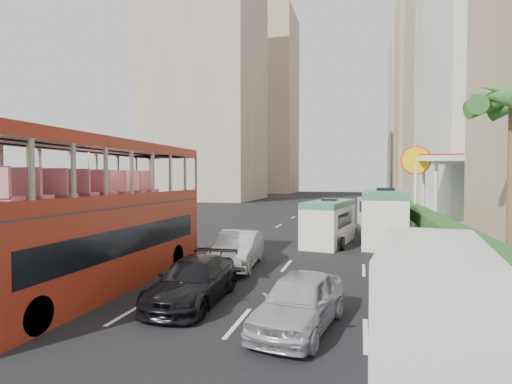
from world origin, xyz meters
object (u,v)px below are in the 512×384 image
(car_black, at_px, (194,302))
(panel_van_near, at_px, (432,291))
(double_decker_bus, at_px, (99,214))
(minibus_far, at_px, (385,217))
(car_silver_lane_b, at_px, (300,328))
(panel_van_far, at_px, (376,213))
(minibus_near, at_px, (329,222))
(van_asset, at_px, (339,232))
(shell_station, at_px, (456,191))
(car_silver_lane_a, at_px, (237,267))

(car_black, height_order, panel_van_near, panel_van_near)
(double_decker_bus, height_order, minibus_far, double_decker_bus)
(car_silver_lane_b, xyz_separation_m, panel_van_far, (2.61, 22.29, 1.08))
(car_black, distance_m, panel_van_near, 6.73)
(minibus_near, bearing_deg, minibus_far, 30.78)
(car_silver_lane_b, relative_size, panel_van_far, 0.75)
(van_asset, relative_size, panel_van_far, 0.78)
(van_asset, bearing_deg, minibus_near, -99.53)
(double_decker_bus, bearing_deg, minibus_far, 51.24)
(van_asset, xyz_separation_m, minibus_near, (-0.27, -5.43, 1.24))
(double_decker_bus, distance_m, car_black, 4.59)
(minibus_far, height_order, shell_station, shell_station)
(panel_van_far, height_order, shell_station, shell_station)
(car_silver_lane_b, bearing_deg, van_asset, 99.64)
(panel_van_far, bearing_deg, car_silver_lane_a, -118.72)
(car_black, xyz_separation_m, shell_station, (12.23, 23.67, 2.75))
(panel_van_far, bearing_deg, van_asset, -133.80)
(double_decker_bus, bearing_deg, car_black, -10.06)
(minibus_near, bearing_deg, panel_van_far, 81.77)
(minibus_near, height_order, shell_station, shell_station)
(minibus_near, relative_size, panel_van_near, 0.98)
(shell_station, bearing_deg, car_silver_lane_a, -123.42)
(shell_station, bearing_deg, panel_van_near, -102.94)
(double_decker_bus, xyz_separation_m, van_asset, (7.18, 16.73, -2.53))
(shell_station, bearing_deg, car_silver_lane_b, -109.43)
(panel_van_far, bearing_deg, minibus_near, -115.49)
(double_decker_bus, distance_m, car_silver_lane_b, 7.88)
(shell_station, bearing_deg, panel_van_far, -156.76)
(car_silver_lane_b, height_order, van_asset, car_silver_lane_b)
(car_silver_lane_b, bearing_deg, panel_van_far, 92.88)
(minibus_near, relative_size, minibus_far, 0.81)
(minibus_near, height_order, panel_van_near, minibus_near)
(minibus_near, bearing_deg, car_silver_lane_a, -105.39)
(minibus_far, xyz_separation_m, shell_station, (5.95, 10.48, 1.23))
(van_asset, relative_size, minibus_near, 0.76)
(van_asset, bearing_deg, minibus_far, -62.36)
(minibus_near, bearing_deg, shell_station, 61.73)
(minibus_far, xyz_separation_m, panel_van_far, (-0.24, 7.82, -0.44))
(car_silver_lane_a, height_order, car_silver_lane_b, car_silver_lane_a)
(double_decker_bus, xyz_separation_m, minibus_far, (10.05, 12.52, -1.01))
(car_silver_lane_a, height_order, minibus_near, minibus_near)
(van_asset, xyz_separation_m, minibus_far, (2.88, -4.21, 1.52))
(car_silver_lane_a, bearing_deg, panel_van_far, 63.49)
(van_asset, distance_m, panel_van_far, 4.60)
(car_silver_lane_b, distance_m, minibus_near, 13.31)
(car_black, xyz_separation_m, van_asset, (3.41, 17.40, 0.00))
(double_decker_bus, xyz_separation_m, car_black, (3.77, -0.67, -2.53))
(double_decker_bus, height_order, car_black, double_decker_bus)
(minibus_far, distance_m, panel_van_near, 14.33)
(double_decker_bus, relative_size, van_asset, 2.60)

